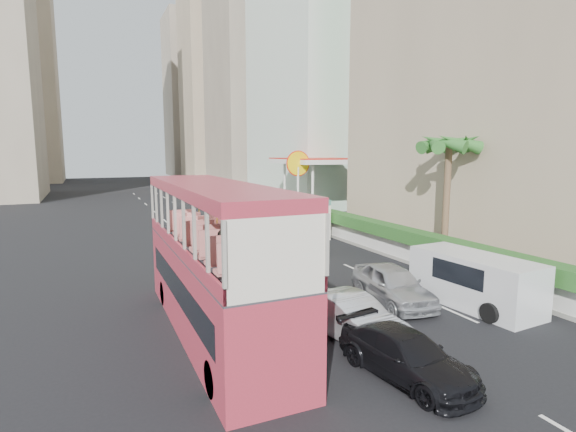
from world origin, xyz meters
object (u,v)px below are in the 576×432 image
van_asset (245,234)px  minibus_far (294,216)px  car_silver_lane_b (392,303)px  palm_tree (446,203)px  car_black (405,377)px  minibus_near (285,230)px  panel_van_far (259,210)px  panel_van_near (474,280)px  shell_station (317,187)px  double_decker_bus (214,259)px  car_silver_lane_a (350,338)px

van_asset → minibus_far: 3.90m
car_silver_lane_b → palm_tree: palm_tree is taller
car_silver_lane_b → car_black: car_silver_lane_b is taller
minibus_near → panel_van_far: minibus_near is taller
car_silver_lane_b → car_black: 6.14m
van_asset → minibus_near: bearing=-91.7°
minibus_near → minibus_far: minibus_far is taller
car_silver_lane_b → panel_van_far: (2.59, 22.45, 1.04)m
car_silver_lane_b → car_black: size_ratio=1.06×
panel_van_near → panel_van_far: 23.99m
shell_station → double_decker_bus: bearing=-124.8°
car_black → minibus_near: bearing=69.8°
minibus_far → panel_van_far: (-0.15, 6.99, -0.36)m
car_silver_lane_a → car_silver_lane_b: size_ratio=0.96×
car_silver_lane_a → minibus_far: 18.83m
double_decker_bus → van_asset: bearing=68.2°
minibus_near → minibus_far: size_ratio=0.90×
van_asset → car_black: bearing=-103.9°
panel_van_near → shell_station: (5.91, 24.61, 1.73)m
panel_van_far → shell_station: (6.10, 0.62, 1.71)m
panel_van_near → shell_station: size_ratio=0.64×
double_decker_bus → minibus_far: (10.06, 15.38, -1.13)m
shell_station → car_silver_lane_a: bearing=-115.5°
panel_van_far → palm_tree: palm_tree is taller
car_silver_lane_b → minibus_far: 15.76m
minibus_far → van_asset: bearing=145.8°
double_decker_bus → minibus_far: double_decker_bus is taller
panel_van_near → car_silver_lane_b: bearing=146.9°
car_black → panel_van_near: panel_van_near is taller
car_silver_lane_a → panel_van_near: 6.33m
van_asset → shell_station: bearing=26.6°
palm_tree → shell_station: palm_tree is taller
double_decker_bus → car_silver_lane_b: 7.74m
minibus_near → shell_station: shell_station is taller
minibus_far → palm_tree: bearing=-79.0°
double_decker_bus → shell_station: shell_station is taller
car_black → van_asset: bearing=74.4°
car_silver_lane_a → van_asset: size_ratio=0.91×
panel_van_near → panel_van_far: size_ratio=0.98×
car_silver_lane_a → van_asset: 19.62m
double_decker_bus → van_asset: (6.82, 17.04, -2.53)m
van_asset → shell_station: shell_station is taller
shell_station → panel_van_near: bearing=-103.5°
car_silver_lane_b → minibus_far: size_ratio=0.73×
shell_station → panel_van_far: bearing=-174.2°
double_decker_bus → car_silver_lane_a: 5.20m
car_silver_lane_a → car_black: size_ratio=1.02×
car_silver_lane_a → panel_van_near: size_ratio=0.86×
double_decker_bus → car_silver_lane_a: bearing=-31.2°
palm_tree → shell_station: size_ratio=0.80×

